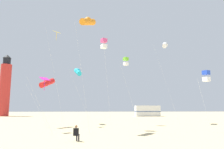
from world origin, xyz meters
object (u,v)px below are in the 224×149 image
(kite_tube_cyan, at_px, (78,72))
(kite_box_blue, at_px, (206,76))
(kite_tube_white, at_px, (165,45))
(kite_diamond_magenta, at_px, (44,80))
(kite_tube_scarlet, at_px, (47,83))
(kite_tube_orange, at_px, (88,22))
(kite_box_rainbow, at_px, (104,44))
(kite_flyer_standing, at_px, (76,133))
(lighthouse_distant, at_px, (5,87))
(rv_van_white, at_px, (147,111))
(kite_box_lime, at_px, (126,61))
(kite_diamond_gold, at_px, (56,36))

(kite_tube_cyan, relative_size, kite_box_blue, 1.35)
(kite_tube_white, xyz_separation_m, kite_tube_cyan, (-13.66, -0.39, -4.45))
(kite_diamond_magenta, bearing_deg, kite_tube_scarlet, 101.82)
(kite_tube_orange, distance_m, kite_diamond_magenta, 7.62)
(kite_tube_white, distance_m, kite_tube_cyan, 14.37)
(kite_tube_orange, bearing_deg, kite_tube_scarlet, 134.08)
(kite_box_rainbow, relative_size, kite_tube_scarlet, 1.66)
(kite_box_rainbow, xyz_separation_m, kite_tube_scarlet, (-7.15, 3.25, -4.22))
(kite_box_blue, bearing_deg, kite_tube_white, 94.99)
(kite_tube_orange, xyz_separation_m, kite_tube_cyan, (-2.16, 10.38, -3.69))
(kite_tube_white, relative_size, kite_tube_scarlet, 2.07)
(kite_flyer_standing, height_order, kite_box_rainbow, kite_box_rainbow)
(kite_tube_cyan, xyz_separation_m, kite_tube_scarlet, (-3.26, -4.78, -2.21))
(kite_tube_cyan, bearing_deg, kite_box_rainbow, -64.13)
(kite_diamond_magenta, height_order, lighthouse_distant, lighthouse_distant)
(kite_tube_cyan, relative_size, kite_box_rainbow, 0.82)
(kite_box_blue, relative_size, rv_van_white, 0.95)
(kite_tube_white, xyz_separation_m, kite_box_blue, (0.94, -10.76, -6.51))
(kite_flyer_standing, relative_size, kite_box_lime, 0.12)
(kite_flyer_standing, bearing_deg, kite_box_blue, -139.58)
(kite_flyer_standing, distance_m, kite_tube_white, 23.21)
(kite_tube_scarlet, xyz_separation_m, rv_van_white, (18.81, 28.99, -4.11))
(kite_box_lime, xyz_separation_m, kite_tube_scarlet, (-10.35, -2.66, -3.42))
(kite_diamond_gold, distance_m, kite_diamond_magenta, 9.93)
(kite_tube_cyan, xyz_separation_m, lighthouse_distant, (-22.74, 26.68, 0.12))
(kite_tube_cyan, bearing_deg, kite_flyer_standing, -83.16)
(kite_diamond_gold, xyz_separation_m, kite_box_rainbow, (6.58, -4.77, -2.43))
(kite_box_blue, xyz_separation_m, kite_box_rainbow, (-10.71, 2.35, 4.08))
(kite_tube_white, xyz_separation_m, kite_box_rainbow, (-9.77, -8.42, -2.44))
(kite_flyer_standing, height_order, rv_van_white, rv_van_white)
(kite_tube_orange, height_order, kite_diamond_magenta, kite_tube_orange)
(kite_tube_orange, height_order, kite_tube_cyan, kite_tube_orange)
(kite_tube_orange, height_order, kite_box_blue, kite_tube_orange)
(kite_diamond_magenta, bearing_deg, rv_van_white, 62.84)
(kite_diamond_gold, xyz_separation_m, kite_tube_cyan, (2.68, 3.26, -4.44))
(kite_diamond_gold, xyz_separation_m, kite_box_blue, (17.28, -7.11, -6.51))
(rv_van_white, bearing_deg, lighthouse_distant, 172.61)
(kite_box_rainbow, distance_m, kite_tube_scarlet, 8.92)
(lighthouse_distant, bearing_deg, kite_diamond_gold, -56.18)
(rv_van_white, bearing_deg, kite_tube_cyan, -126.43)
(kite_box_lime, distance_m, kite_box_rainbow, 6.77)
(kite_tube_scarlet, height_order, rv_van_white, kite_tube_scarlet)
(kite_tube_orange, bearing_deg, rv_van_white, 68.83)
(kite_flyer_standing, bearing_deg, kite_box_rainbow, -87.36)
(kite_box_lime, bearing_deg, kite_diamond_gold, -173.36)
(kite_box_lime, distance_m, kite_box_blue, 11.63)
(kite_box_rainbow, bearing_deg, kite_diamond_magenta, -159.80)
(kite_flyer_standing, bearing_deg, kite_tube_orange, -75.91)
(kite_tube_white, xyz_separation_m, kite_box_lime, (-6.57, -2.51, -3.24))
(kite_flyer_standing, xyz_separation_m, kite_tube_white, (11.74, 16.35, 11.55))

